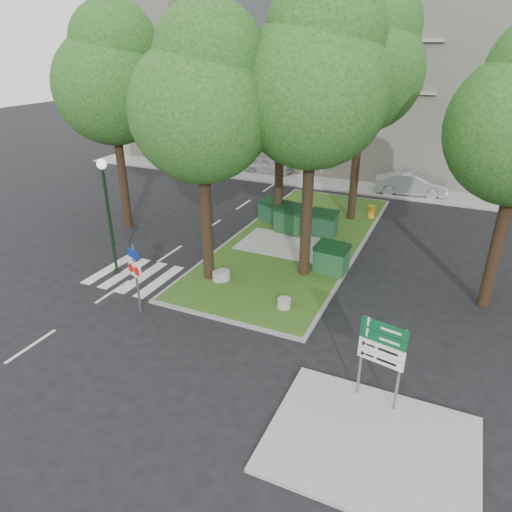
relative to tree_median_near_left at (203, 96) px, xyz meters
The scene contains 25 objects.
ground 7.88m from the tree_median_near_left, 61.12° to the right, with size 120.00×120.00×0.00m, color black.
median_island 9.27m from the tree_median_near_left, 70.64° to the left, with size 6.00×16.00×0.12m, color #294F16.
median_kerb 9.28m from the tree_median_near_left, 70.64° to the left, with size 6.30×16.30×0.10m, color gray.
sidewalk_corner 12.33m from the tree_median_near_left, 37.45° to the right, with size 5.00×4.00×0.12m, color #999993.
building_sidewalk 17.57m from the tree_median_near_left, 84.94° to the left, with size 42.00×3.00×0.12m, color #999993.
zebra_crossing 7.75m from the tree_median_near_left, 155.64° to the right, with size 5.00×3.00×0.01m, color silver.
apartment_building 23.49m from the tree_median_near_left, 86.55° to the left, with size 41.00×12.00×16.00m, color #C5B694.
tree_median_near_left is the anchor object (origin of this frame).
tree_median_near_right 4.09m from the tree_median_near_left, 29.74° to the left, with size 5.60×5.60×11.46m.
tree_median_mid 6.53m from the tree_median_near_left, 85.60° to the left, with size 4.80×4.80×9.99m.
tree_median_far 10.24m from the tree_median_near_left, 68.72° to the left, with size 5.80×5.80×11.93m.
tree_street_left 7.83m from the tree_median_near_left, 153.43° to the left, with size 5.40×5.40×11.00m.
dumpster_a 9.84m from the tree_median_near_left, 92.61° to the left, with size 1.57×1.36×1.22m.
dumpster_b 9.02m from the tree_median_near_left, 78.32° to the left, with size 1.78×1.40×1.48m.
dumpster_c 9.68m from the tree_median_near_left, 66.14° to the left, with size 1.40×1.01×1.27m.
dumpster_d 8.33m from the tree_median_near_left, 30.12° to the left, with size 1.48×1.11×1.28m.
bollard_left 7.02m from the tree_median_near_left, 17.84° to the right, with size 0.53×0.53×0.38m, color gray.
bollard_right 7.98m from the tree_median_near_left, 15.81° to the right, with size 0.50×0.50×0.36m, color #9B9996.
bollard_mid 7.02m from the tree_median_near_left, ahead, with size 0.57×0.57×0.41m, color #9D9C98.
litter_bin 12.99m from the tree_median_near_left, 65.31° to the left, with size 0.39×0.39×0.69m, color gold.
street_lamp 5.94m from the tree_median_near_left, 163.64° to the right, with size 0.40×0.40×4.96m.
traffic_sign_pole 6.61m from the tree_median_near_left, 107.83° to the right, with size 0.78×0.34×2.72m.
directional_sign 10.53m from the tree_median_near_left, 30.61° to the right, with size 1.23×0.31×2.50m.
car_white 18.79m from the tree_median_near_left, 105.42° to the left, with size 1.54×3.84×1.31m, color silver.
car_silver 18.08m from the tree_median_near_left, 69.13° to the left, with size 1.58×4.54×1.50m, color #A4A9AC.
Camera 1 is at (7.32, -12.16, 8.99)m, focal length 32.00 mm.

